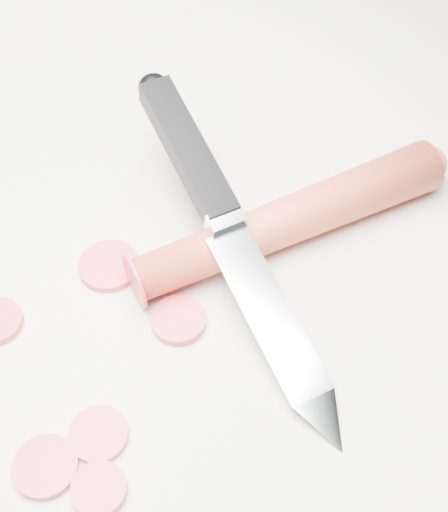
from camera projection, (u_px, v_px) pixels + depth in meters
The scene contains 8 objects.
ground at pixel (134, 309), 0.46m from camera, with size 2.40×2.40×0.00m, color silver.
carrot at pixel (290, 220), 0.48m from camera, with size 0.03×0.03×0.23m, color red.
carrot_slice_2 at pixel (179, 320), 0.45m from camera, with size 0.03×0.03×0.01m, color #DC353B.
carrot_slice_3 at pixel (45, 467), 0.39m from camera, with size 0.04×0.04×0.01m, color #DC353B.
carrot_slice_4 at pixel (99, 490), 0.38m from camera, with size 0.03×0.03×0.01m, color #DC353B.
carrot_slice_5 at pixel (109, 266), 0.47m from camera, with size 0.04×0.04×0.01m, color #DC353B.
carrot_slice_6 at pixel (99, 435), 0.40m from camera, with size 0.03×0.03×0.01m, color #DC353B.
kitchen_knife at pixel (237, 240), 0.44m from camera, with size 0.25×0.16×0.08m, color silver, non-canonical shape.
Camera 1 is at (0.19, -0.17, 0.38)m, focal length 50.00 mm.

